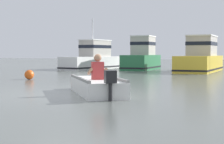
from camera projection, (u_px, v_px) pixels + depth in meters
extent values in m
plane|color=slate|center=(61.00, 94.00, 10.77)|extent=(120.00, 120.00, 0.00)
cube|color=white|center=(97.00, 87.00, 10.71)|extent=(2.86, 3.06, 0.44)
cube|color=white|center=(86.00, 82.00, 12.38)|extent=(0.72, 0.70, 0.42)
cube|color=gray|center=(80.00, 79.00, 10.57)|extent=(2.05, 2.35, 0.08)
cube|color=gray|center=(113.00, 78.00, 10.82)|extent=(2.05, 2.35, 0.08)
cube|color=white|center=(97.00, 81.00, 10.60)|extent=(0.95, 0.88, 0.06)
cylinder|color=black|center=(110.00, 91.00, 9.11)|extent=(0.14, 0.14, 0.54)
cube|color=black|center=(110.00, 77.00, 9.09)|extent=(0.37, 0.36, 0.32)
cube|color=#B23333|center=(98.00, 71.00, 10.54)|extent=(0.40, 0.39, 0.52)
sphere|color=#9E7051|center=(98.00, 58.00, 10.52)|extent=(0.22, 0.22, 0.22)
cylinder|color=#9E7051|center=(90.00, 71.00, 10.53)|extent=(0.35, 0.38, 0.23)
cylinder|color=#9E7051|center=(105.00, 71.00, 10.64)|extent=(0.35, 0.38, 0.23)
cube|color=white|center=(91.00, 63.00, 27.48)|extent=(2.23, 6.03, 0.94)
cube|color=black|center=(91.00, 67.00, 27.49)|extent=(2.27, 6.07, 0.10)
cube|color=#B2ADA3|center=(95.00, 49.00, 27.87)|extent=(1.56, 2.59, 1.22)
cube|color=black|center=(95.00, 47.00, 27.86)|extent=(1.59, 2.62, 0.24)
cube|color=white|center=(95.00, 40.00, 27.84)|extent=(1.63, 2.72, 0.08)
cylinder|color=silver|center=(92.00, 38.00, 27.50)|extent=(0.10, 0.10, 2.86)
cube|color=#287042|center=(141.00, 62.00, 26.47)|extent=(2.16, 4.69, 1.07)
cube|color=black|center=(141.00, 67.00, 26.49)|extent=(2.21, 4.74, 0.10)
cube|color=#B2ADA3|center=(143.00, 46.00, 26.79)|extent=(1.54, 2.03, 1.34)
cube|color=black|center=(143.00, 44.00, 26.78)|extent=(1.58, 2.06, 0.24)
cube|color=white|center=(143.00, 36.00, 26.75)|extent=(1.62, 2.13, 0.08)
cube|color=gold|center=(200.00, 64.00, 23.88)|extent=(2.25, 6.51, 1.03)
cube|color=black|center=(200.00, 69.00, 23.89)|extent=(2.29, 6.55, 0.10)
cube|color=#B2ADA3|center=(202.00, 46.00, 24.34)|extent=(1.68, 2.76, 1.29)
cube|color=black|center=(202.00, 44.00, 24.33)|extent=(1.71, 2.79, 0.24)
cube|color=white|center=(202.00, 36.00, 24.31)|extent=(1.77, 2.90, 0.08)
sphere|color=#E55919|center=(29.00, 75.00, 16.65)|extent=(0.44, 0.44, 0.44)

